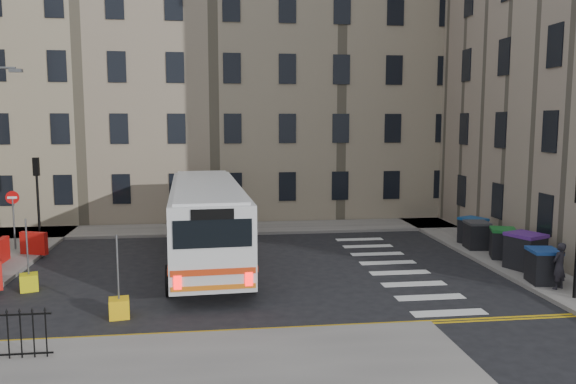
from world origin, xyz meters
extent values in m
plane|color=black|center=(0.00, 0.00, 0.00)|extent=(120.00, 120.00, 0.00)
cube|color=slate|center=(-6.00, 8.60, 0.07)|extent=(36.00, 3.20, 0.15)
cube|color=slate|center=(9.00, 4.00, 0.07)|extent=(2.40, 26.00, 0.15)
cube|color=gray|center=(-7.00, 15.50, 8.00)|extent=(38.00, 10.50, 16.00)
cylinder|color=black|center=(-12.00, 6.50, 1.75)|extent=(0.12, 0.12, 3.20)
cube|color=black|center=(-12.00, 6.50, 3.80)|extent=(0.28, 0.22, 0.90)
cylinder|color=#595B5E|center=(-12.50, 4.50, 1.35)|extent=(0.08, 0.08, 2.40)
cube|color=red|center=(-12.50, 4.50, 2.85)|extent=(0.60, 0.04, 0.60)
cube|color=red|center=(-12.20, 2.00, 0.65)|extent=(0.25, 1.25, 1.00)
cube|color=red|center=(-11.30, 3.30, 0.65)|extent=(1.26, 0.66, 1.00)
cube|color=silver|center=(-3.67, 1.25, 1.96)|extent=(3.42, 12.45, 2.80)
cube|color=black|center=(-5.11, 1.74, 2.18)|extent=(0.56, 9.85, 1.12)
cube|color=black|center=(-2.29, 1.88, 2.18)|extent=(0.56, 9.85, 1.12)
cube|color=black|center=(-3.99, 7.41, 2.24)|extent=(2.46, 0.19, 1.23)
cube|color=black|center=(-3.36, -4.91, 2.52)|extent=(2.46, 0.19, 0.90)
cube|color=red|center=(-5.09, 1.18, 1.29)|extent=(0.66, 12.08, 0.20)
cube|color=red|center=(-2.26, 1.32, 1.29)|extent=(0.66, 12.08, 0.20)
cube|color=#FF0C0C|center=(-4.48, -4.98, 1.01)|extent=(0.25, 0.06, 0.45)
cube|color=#FF0C0C|center=(-2.24, -4.86, 1.01)|extent=(0.25, 0.06, 0.45)
cylinder|color=black|center=(-5.28, 5.32, 0.56)|extent=(0.37, 1.13, 1.12)
cylinder|color=black|center=(-2.49, 5.46, 0.56)|extent=(0.37, 1.13, 1.12)
cylinder|color=black|center=(-4.85, -3.18, 0.56)|extent=(0.37, 1.13, 1.12)
cylinder|color=black|center=(-2.05, -3.04, 0.56)|extent=(0.37, 1.13, 1.12)
cube|color=black|center=(8.54, -3.73, 0.72)|extent=(1.10, 1.23, 1.14)
cube|color=navy|center=(8.54, -3.73, 1.35)|extent=(1.16, 1.29, 0.12)
cube|color=black|center=(8.94, -1.81, 0.81)|extent=(1.49, 1.58, 1.31)
cube|color=#4B1F76|center=(8.94, -1.81, 1.53)|extent=(1.56, 1.65, 0.14)
cube|color=black|center=(9.00, 0.06, 0.73)|extent=(1.29, 1.38, 1.17)
cube|color=#176825|center=(9.00, 0.06, 1.38)|extent=(1.36, 1.45, 0.12)
cube|color=black|center=(8.71, 1.90, 0.72)|extent=(1.06, 1.19, 1.14)
cube|color=#323234|center=(8.71, 1.90, 1.35)|extent=(1.11, 1.24, 0.12)
cube|color=black|center=(9.00, 2.92, 0.72)|extent=(1.29, 1.37, 1.14)
cube|color=navy|center=(9.00, 2.92, 1.35)|extent=(1.36, 1.43, 0.12)
imported|color=black|center=(8.65, -4.50, 0.98)|extent=(0.72, 0.62, 1.66)
cube|color=#D1C90B|center=(-9.92, -1.81, 0.30)|extent=(0.75, 0.75, 0.60)
cube|color=yellow|center=(-6.25, -5.10, 0.30)|extent=(0.69, 0.69, 0.60)
camera|label=1|loc=(-3.21, -22.30, 6.01)|focal=35.00mm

